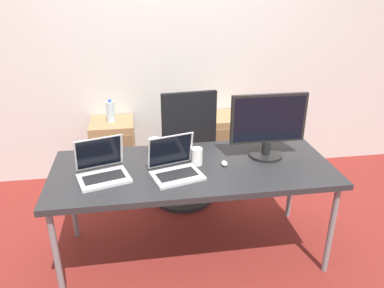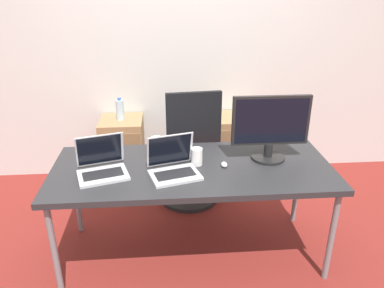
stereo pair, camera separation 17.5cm
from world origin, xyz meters
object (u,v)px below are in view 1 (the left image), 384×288
(mouse, at_px, (224,163))
(coffee_cup_brown, at_px, (155,147))
(water_bottle, at_px, (111,112))
(monitor, at_px, (268,126))
(laptop_left, at_px, (102,169))
(office_chair, at_px, (184,161))
(cabinet_left, at_px, (114,154))
(coffee_cup_white, at_px, (197,156))
(laptop_right, at_px, (175,167))
(cabinet_right, at_px, (224,146))

(mouse, distance_m, coffee_cup_brown, 0.52)
(water_bottle, relative_size, monitor, 0.40)
(laptop_left, bearing_deg, monitor, 6.53)
(office_chair, distance_m, coffee_cup_brown, 0.66)
(cabinet_left, bearing_deg, coffee_cup_white, -60.52)
(mouse, relative_size, coffee_cup_white, 0.53)
(cabinet_left, relative_size, monitor, 1.24)
(mouse, xyz_separation_m, coffee_cup_white, (-0.18, 0.05, 0.04))
(water_bottle, height_order, coffee_cup_white, water_bottle)
(cabinet_left, relative_size, water_bottle, 3.14)
(office_chair, bearing_deg, cabinet_left, 145.71)
(office_chair, height_order, laptop_right, office_chair)
(water_bottle, relative_size, coffee_cup_brown, 1.74)
(cabinet_right, bearing_deg, office_chair, -137.14)
(cabinet_left, distance_m, coffee_cup_brown, 1.07)
(office_chair, height_order, coffee_cup_brown, office_chair)
(laptop_right, relative_size, mouse, 5.77)
(laptop_right, distance_m, monitor, 0.72)
(cabinet_left, distance_m, laptop_left, 1.27)
(cabinet_right, bearing_deg, water_bottle, 179.88)
(cabinet_left, xyz_separation_m, cabinet_right, (1.09, 0.00, 0.00))
(cabinet_left, xyz_separation_m, monitor, (1.14, -1.06, 0.63))
(cabinet_right, xyz_separation_m, monitor, (0.04, -1.06, 0.63))
(water_bottle, xyz_separation_m, mouse, (0.81, -1.16, -0.02))
(monitor, bearing_deg, cabinet_right, 92.36)
(office_chair, height_order, cabinet_left, office_chair)
(office_chair, xyz_separation_m, laptop_right, (-0.17, -0.80, 0.36))
(laptop_right, relative_size, coffee_cup_white, 3.06)
(coffee_cup_white, distance_m, coffee_cup_brown, 0.34)
(cabinet_left, xyz_separation_m, laptop_left, (-0.00, -1.19, 0.44))
(laptop_left, relative_size, monitor, 0.68)
(laptop_right, distance_m, mouse, 0.36)
(water_bottle, distance_m, mouse, 1.41)
(cabinet_left, bearing_deg, coffee_cup_brown, -68.73)
(monitor, bearing_deg, laptop_left, -173.47)
(laptop_right, height_order, monitor, monitor)
(cabinet_left, xyz_separation_m, coffee_cup_white, (0.63, -1.11, 0.45))
(laptop_left, xyz_separation_m, mouse, (0.81, 0.03, -0.04))
(mouse, xyz_separation_m, coffee_cup_brown, (-0.46, 0.25, 0.05))
(water_bottle, height_order, laptop_left, laptop_left)
(office_chair, xyz_separation_m, cabinet_left, (-0.63, 0.43, -0.09))
(laptop_left, bearing_deg, office_chair, 50.26)
(cabinet_left, height_order, mouse, mouse)
(laptop_left, relative_size, coffee_cup_white, 3.07)
(cabinet_left, bearing_deg, monitor, -42.95)
(cabinet_right, height_order, laptop_right, laptop_right)
(cabinet_right, height_order, mouse, mouse)
(cabinet_right, relative_size, coffee_cup_brown, 5.45)
(water_bottle, bearing_deg, monitor, -43.01)
(office_chair, relative_size, cabinet_left, 1.65)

